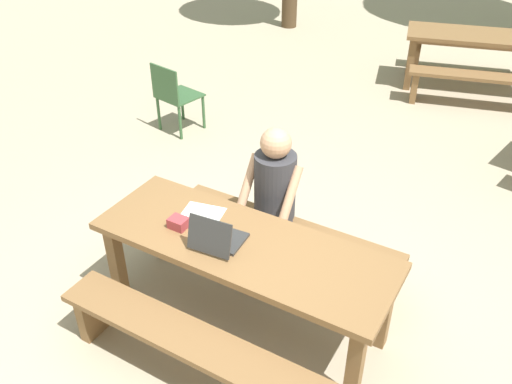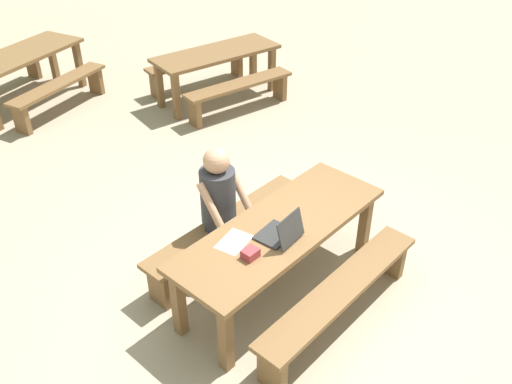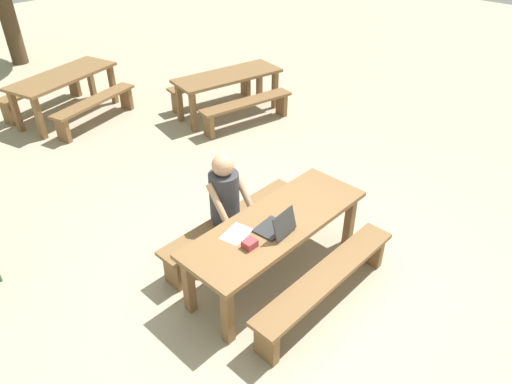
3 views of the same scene
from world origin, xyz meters
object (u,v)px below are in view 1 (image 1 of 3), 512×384
Objects in this scene: picnic_table_front at (243,254)px; person_seated at (273,191)px; small_pouch at (178,223)px; picnic_table_rear at (478,43)px; plastic_chair at (175,96)px; laptop at (217,238)px.

person_seated reaches higher than picnic_table_front.
small_pouch is 0.06× the size of picnic_table_rear.
picnic_table_rear is at bearing -120.38° from plastic_chair.
person_seated is 1.50× the size of plastic_chair.
laptop is at bearing -111.17° from picnic_table_rear.
small_pouch is 2.92m from plastic_chair.
plastic_chair is 4.18m from picnic_table_rear.
picnic_table_front is 0.50m from small_pouch.
laptop is 0.27× the size of person_seated.
small_pouch is 5.51m from picnic_table_rear.
plastic_chair reaches higher than picnic_table_front.
person_seated reaches higher than small_pouch.
picnic_table_front is at bearing 9.97° from small_pouch.
picnic_table_rear is at bearing 82.90° from person_seated.
picnic_table_rear is at bearing 80.00° from small_pouch.
plastic_chair is (-2.14, 2.31, -0.33)m from laptop.
plastic_chair is at bearing -145.99° from picnic_table_rear.
laptop is (-0.13, -0.11, 0.17)m from picnic_table_front.
plastic_chair reaches higher than small_pouch.
small_pouch is 0.10× the size of person_seated.
plastic_chair is 0.42× the size of picnic_table_rear.
picnic_table_front is at bearing -109.88° from picnic_table_rear.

